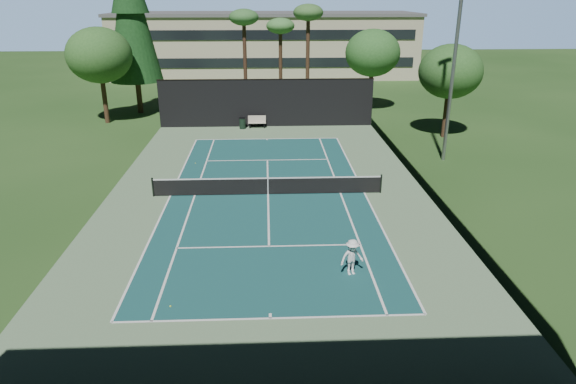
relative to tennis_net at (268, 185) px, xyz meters
name	(u,v)px	position (x,y,z in m)	size (l,w,h in m)	color
ground	(268,195)	(0.00, 0.00, -0.56)	(160.00, 160.00, 0.00)	#25491B
apron_slab	(268,195)	(0.00, 0.00, -0.55)	(18.00, 32.00, 0.01)	#62835C
court_surface	(268,194)	(0.00, 0.00, -0.55)	(10.97, 23.77, 0.01)	#174C4B
court_lines	(268,194)	(0.00, 0.00, -0.54)	(11.07, 23.87, 0.01)	white
tennis_net	(268,185)	(0.00, 0.00, 0.00)	(12.90, 0.10, 1.10)	black
fence	(268,160)	(0.00, 0.06, 1.45)	(18.04, 32.05, 4.03)	black
player	(352,257)	(3.30, -8.95, 0.21)	(0.99, 0.57, 1.53)	white
tennis_ball_a	(170,306)	(-3.61, -11.00, -0.52)	(0.07, 0.07, 0.07)	#D5F036
tennis_ball_b	(264,182)	(-0.22, 1.97, -0.52)	(0.08, 0.08, 0.08)	#E9F537
tennis_ball_c	(273,184)	(0.29, 1.59, -0.53)	(0.06, 0.06, 0.06)	#B1CF2F
tennis_ball_d	(195,163)	(-4.81, 5.88, -0.52)	(0.07, 0.07, 0.07)	#B3D02F
park_bench	(257,121)	(-0.82, 15.57, -0.01)	(1.50, 0.45, 1.02)	beige
trash_bin	(243,123)	(-2.03, 15.29, -0.08)	(0.56, 0.56, 0.95)	black
pine_tree	(130,6)	(-12.00, 22.00, 9.00)	(4.80, 4.80, 15.00)	#46301E
palm_a	(244,21)	(-2.00, 24.00, 7.63)	(2.80, 2.80, 9.32)	#41281B
palm_b	(280,29)	(1.50, 26.00, 6.80)	(2.80, 2.80, 8.42)	#412A1B
palm_c	(308,17)	(4.00, 23.00, 8.05)	(2.80, 2.80, 9.77)	#452D1D
decid_tree_a	(373,53)	(10.00, 22.00, 4.86)	(5.12, 5.12, 7.62)	#432F1D
decid_tree_b	(451,72)	(14.00, 12.00, 4.52)	(4.80, 4.80, 7.14)	#4A301F
decid_tree_c	(99,55)	(-14.00, 18.00, 5.21)	(5.44, 5.44, 8.09)	#4B3220
campus_building	(265,44)	(0.00, 45.98, 3.65)	(40.50, 12.50, 8.30)	beige
light_pole	(454,63)	(12.00, 6.00, 5.90)	(0.90, 0.25, 12.22)	gray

